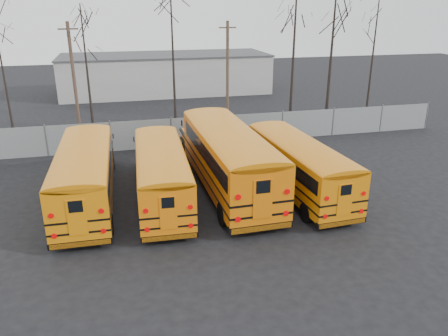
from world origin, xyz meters
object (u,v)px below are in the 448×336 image
object	(u,v)px
bus_c	(227,154)
bus_d	(297,162)
bus_b	(161,170)
utility_pole_left	(74,76)
utility_pole_right	(227,70)
bus_a	(85,171)

from	to	relation	value
bus_c	bus_d	world-z (taller)	bus_c
bus_b	utility_pole_left	world-z (taller)	utility_pole_left
bus_b	bus_d	xyz separation A→B (m)	(6.87, -0.53, 0.01)
bus_b	utility_pole_right	xyz separation A→B (m)	(7.31, 15.70, 2.42)
utility_pole_left	bus_c	bearing A→B (deg)	-64.96
bus_d	utility_pole_right	distance (m)	16.41
bus_a	bus_b	bearing A→B (deg)	-7.17
bus_a	bus_d	xyz separation A→B (m)	(10.44, -1.03, -0.07)
utility_pole_left	utility_pole_right	world-z (taller)	utility_pole_left
bus_d	utility_pole_left	world-z (taller)	utility_pole_left
utility_pole_left	utility_pole_right	distance (m)	12.17
bus_b	utility_pole_right	distance (m)	17.48
bus_c	utility_pole_right	size ratio (longest dim) A/B	1.54
bus_a	bus_c	bearing A→B (deg)	1.94
bus_b	bus_d	bearing A→B (deg)	-1.83
bus_a	utility_pole_left	bearing A→B (deg)	95.89
bus_c	utility_pole_left	size ratio (longest dim) A/B	1.52
bus_a	utility_pole_left	size ratio (longest dim) A/B	1.33
bus_a	bus_d	bearing A→B (deg)	-4.77
bus_b	utility_pole_right	size ratio (longest dim) A/B	1.28
bus_b	bus_c	world-z (taller)	bus_c
bus_a	utility_pole_left	distance (m)	14.75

